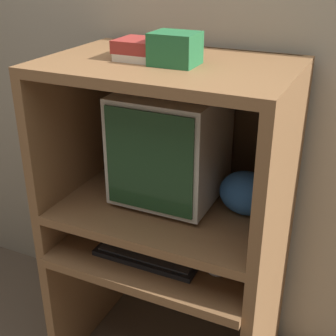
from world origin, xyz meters
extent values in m
cube|color=gray|center=(0.00, 0.65, 1.30)|extent=(6.00, 0.06, 2.60)
cube|color=brown|center=(-0.41, 0.29, 0.31)|extent=(0.04, 0.59, 0.62)
cube|color=brown|center=(0.41, 0.29, 0.31)|extent=(0.04, 0.59, 0.62)
cube|color=brown|center=(0.00, 0.17, 0.60)|extent=(0.78, 0.38, 0.04)
cube|color=brown|center=(-0.41, 0.29, 0.70)|extent=(0.04, 0.59, 0.17)
cube|color=brown|center=(0.41, 0.29, 0.70)|extent=(0.04, 0.59, 0.17)
cube|color=brown|center=(0.00, 0.29, 0.77)|extent=(0.78, 0.59, 0.04)
cube|color=brown|center=(-0.41, 0.29, 1.06)|extent=(0.04, 0.59, 0.55)
cube|color=brown|center=(0.41, 0.29, 1.06)|extent=(0.04, 0.59, 0.55)
cube|color=brown|center=(0.00, 0.29, 1.32)|extent=(0.78, 0.59, 0.04)
cube|color=#48321E|center=(0.00, 0.58, 1.06)|extent=(0.78, 0.01, 0.55)
cylinder|color=beige|center=(-0.02, 0.35, 0.80)|extent=(0.20, 0.20, 0.02)
cube|color=beige|center=(-0.02, 0.35, 1.01)|extent=(0.37, 0.37, 0.40)
cube|color=#1E4223|center=(-0.02, 0.16, 1.01)|extent=(0.33, 0.01, 0.37)
cube|color=black|center=(-0.02, 0.16, 0.63)|extent=(0.40, 0.16, 0.02)
cube|color=#333335|center=(-0.02, 0.16, 0.64)|extent=(0.37, 0.13, 0.01)
ellipsoid|color=#B7B7B7|center=(0.24, 0.17, 0.63)|extent=(0.06, 0.04, 0.03)
ellipsoid|color=#336BB7|center=(0.29, 0.35, 0.87)|extent=(0.20, 0.15, 0.16)
cube|color=beige|center=(-0.08, 0.27, 1.35)|extent=(0.18, 0.13, 0.02)
cube|color=maroon|center=(-0.08, 0.28, 1.38)|extent=(0.20, 0.14, 0.04)
cube|color=#236638|center=(0.04, 0.25, 1.39)|extent=(0.15, 0.13, 0.10)
camera|label=1|loc=(0.66, -1.13, 1.68)|focal=50.00mm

